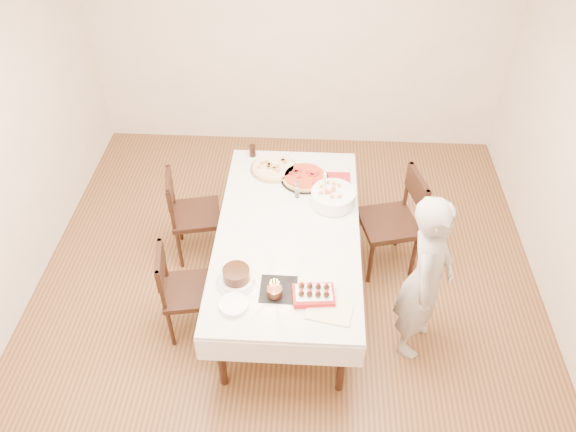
# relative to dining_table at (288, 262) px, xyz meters

# --- Properties ---
(floor) EXTENTS (5.00, 5.00, 0.00)m
(floor) POSITION_rel_dining_table_xyz_m (-0.01, -0.12, -0.38)
(floor) COLOR #58321E
(floor) RESTS_ON ground
(wall_back) EXTENTS (4.50, 0.04, 2.70)m
(wall_back) POSITION_rel_dining_table_xyz_m (-0.01, 2.38, 0.98)
(wall_back) COLOR #F1DECA
(wall_back) RESTS_ON floor
(dining_table) EXTENTS (1.35, 2.24, 0.75)m
(dining_table) POSITION_rel_dining_table_xyz_m (0.00, 0.00, 0.00)
(dining_table) COLOR silver
(dining_table) RESTS_ON floor
(chair_right_savory) EXTENTS (0.62, 0.62, 1.00)m
(chair_right_savory) POSITION_rel_dining_table_xyz_m (0.86, 0.40, 0.12)
(chair_right_savory) COLOR black
(chair_right_savory) RESTS_ON floor
(chair_left_savory) EXTENTS (0.55, 0.55, 0.91)m
(chair_left_savory) POSITION_rel_dining_table_xyz_m (-0.86, 0.46, 0.08)
(chair_left_savory) COLOR black
(chair_left_savory) RESTS_ON floor
(chair_left_dessert) EXTENTS (0.52, 0.52, 0.87)m
(chair_left_dessert) POSITION_rel_dining_table_xyz_m (-0.75, -0.41, 0.06)
(chair_left_dessert) COLOR black
(chair_left_dessert) RESTS_ON floor
(person) EXTENTS (0.52, 0.64, 1.49)m
(person) POSITION_rel_dining_table_xyz_m (1.04, -0.46, 0.37)
(person) COLOR #B3AEA9
(person) RESTS_ON floor
(pizza_white) EXTENTS (0.45, 0.45, 0.04)m
(pizza_white) POSITION_rel_dining_table_xyz_m (-0.17, 0.78, 0.40)
(pizza_white) COLOR beige
(pizza_white) RESTS_ON dining_table
(pizza_pepperoni) EXTENTS (0.46, 0.46, 0.04)m
(pizza_pepperoni) POSITION_rel_dining_table_xyz_m (0.11, 0.66, 0.40)
(pizza_pepperoni) COLOR red
(pizza_pepperoni) RESTS_ON dining_table
(red_placemat) EXTENTS (0.22, 0.22, 0.01)m
(red_placemat) POSITION_rel_dining_table_xyz_m (0.41, 0.67, 0.38)
(red_placemat) COLOR #B21E1E
(red_placemat) RESTS_ON dining_table
(pasta_bowl) EXTENTS (0.39, 0.39, 0.12)m
(pasta_bowl) POSITION_rel_dining_table_xyz_m (0.36, 0.35, 0.44)
(pasta_bowl) COLOR white
(pasta_bowl) RESTS_ON dining_table
(taper_candle) EXTENTS (0.08, 0.08, 0.37)m
(taper_candle) POSITION_rel_dining_table_xyz_m (0.28, 0.31, 0.56)
(taper_candle) COLOR white
(taper_candle) RESTS_ON dining_table
(shaker_pair) EXTENTS (0.11, 0.11, 0.12)m
(shaker_pair) POSITION_rel_dining_table_xyz_m (0.06, 0.42, 0.43)
(shaker_pair) COLOR white
(shaker_pair) RESTS_ON dining_table
(cola_glass) EXTENTS (0.08, 0.08, 0.11)m
(cola_glass) POSITION_rel_dining_table_xyz_m (-0.38, 0.99, 0.43)
(cola_glass) COLOR black
(cola_glass) RESTS_ON dining_table
(layer_cake) EXTENTS (0.32, 0.32, 0.10)m
(layer_cake) POSITION_rel_dining_table_xyz_m (-0.35, -0.54, 0.43)
(layer_cake) COLOR black
(layer_cake) RESTS_ON dining_table
(cake_board) EXTENTS (0.27, 0.27, 0.01)m
(cake_board) POSITION_rel_dining_table_xyz_m (-0.04, -0.62, 0.38)
(cake_board) COLOR black
(cake_board) RESTS_ON dining_table
(birthday_cake) EXTENTS (0.12, 0.12, 0.13)m
(birthday_cake) POSITION_rel_dining_table_xyz_m (-0.06, -0.68, 0.45)
(birthday_cake) COLOR #371D0F
(birthday_cake) RESTS_ON dining_table
(strawberry_box) EXTENTS (0.31, 0.22, 0.07)m
(strawberry_box) POSITION_rel_dining_table_xyz_m (0.22, -0.69, 0.41)
(strawberry_box) COLOR #A21214
(strawberry_box) RESTS_ON dining_table
(box_lid) EXTENTS (0.35, 0.26, 0.03)m
(box_lid) POSITION_rel_dining_table_xyz_m (0.33, -0.80, 0.38)
(box_lid) COLOR beige
(box_lid) RESTS_ON dining_table
(plate_stack) EXTENTS (0.22, 0.22, 0.04)m
(plate_stack) POSITION_rel_dining_table_xyz_m (-0.34, -0.80, 0.40)
(plate_stack) COLOR white
(plate_stack) RESTS_ON dining_table
(china_plate) EXTENTS (0.31, 0.31, 0.01)m
(china_plate) POSITION_rel_dining_table_xyz_m (-0.35, -0.58, 0.38)
(china_plate) COLOR white
(china_plate) RESTS_ON dining_table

